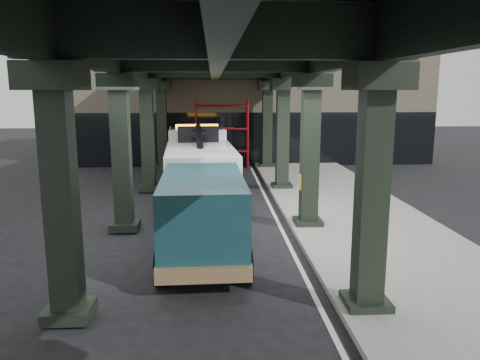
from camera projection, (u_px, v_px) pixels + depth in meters
name	position (u px, v px, depth m)	size (l,w,h in m)	color
ground	(232.00, 249.00, 13.44)	(90.00, 90.00, 0.00)	black
sidewalk	(364.00, 225.00, 15.64)	(5.00, 40.00, 0.15)	gray
lane_stripe	(281.00, 228.00, 15.50)	(0.12, 38.00, 0.01)	silver
viaduct	(216.00, 58.00, 14.35)	(7.40, 32.00, 6.40)	black
building	(249.00, 97.00, 32.41)	(22.00, 10.00, 8.00)	#C6B793
scaffolding	(222.00, 132.00, 27.40)	(3.08, 0.88, 4.00)	red
tow_truck	(199.00, 160.00, 20.30)	(3.24, 9.51, 3.07)	black
towed_van	(203.00, 213.00, 12.60)	(2.43, 5.77, 2.32)	#133F47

